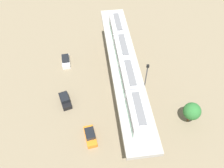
% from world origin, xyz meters
% --- Properties ---
extents(ground_plane, '(120.00, 120.00, 0.00)m').
position_xyz_m(ground_plane, '(0.00, 0.00, 0.00)').
color(ground_plane, '#84755B').
extents(viaduct, '(5.20, 35.80, 8.74)m').
position_xyz_m(viaduct, '(0.00, 0.00, 6.74)').
color(viaduct, '#B7B2AA').
rests_on(viaduct, ground).
extents(train, '(2.64, 27.45, 3.24)m').
position_xyz_m(train, '(0.00, -1.68, 10.27)').
color(train, white).
rests_on(train, viaduct).
extents(parked_car_black, '(2.77, 4.51, 1.76)m').
position_xyz_m(parked_car_black, '(-12.06, -0.90, 0.74)').
color(parked_car_black, black).
rests_on(parked_car_black, ground).
extents(parked_car_orange, '(2.39, 4.42, 1.76)m').
position_xyz_m(parked_car_orange, '(-7.53, -9.63, 0.74)').
color(parked_car_orange, orange).
rests_on(parked_car_orange, ground).
extents(parked_car_white, '(2.06, 4.30, 1.76)m').
position_xyz_m(parked_car_white, '(-11.90, 10.67, 0.74)').
color(parked_car_white, white).
rests_on(parked_car_white, ground).
extents(tree_near_viaduct, '(3.28, 3.28, 4.94)m').
position_xyz_m(tree_near_viaduct, '(11.44, -8.43, 3.28)').
color(tree_near_viaduct, brown).
rests_on(tree_near_viaduct, ground).
extents(signal_post, '(0.44, 0.28, 11.34)m').
position_xyz_m(signal_post, '(3.40, -3.39, 6.20)').
color(signal_post, '#4C4C51').
rests_on(signal_post, ground).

